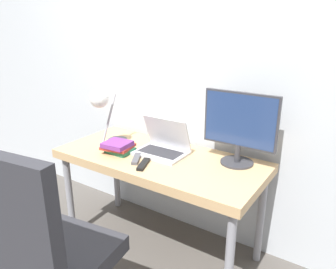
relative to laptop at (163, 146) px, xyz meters
The scene contains 9 objects.
wall_back 0.62m from the laptop, 88.40° to the left, with size 8.00×0.05×2.60m.
desk 0.13m from the laptop, 80.99° to the right, with size 1.40×0.63×0.72m.
laptop is the anchor object (origin of this frame).
monitor 0.54m from the laptop, 14.50° to the left, with size 0.47×0.21×0.46m.
desk_lamp 0.51m from the laptop, 163.17° to the right, with size 0.14×0.30×0.42m.
office_chair 0.99m from the laptop, 91.74° to the right, with size 0.64×0.65×1.09m.
book_stack 0.30m from the laptop, 148.05° to the right, with size 0.22×0.21×0.08m.
tv_remote 0.21m from the laptop, 111.50° to the right, with size 0.12×0.16×0.02m.
media_remote 0.24m from the laptop, 86.41° to the right, with size 0.10×0.17×0.02m.
Camera 1 is at (1.16, -1.32, 1.57)m, focal length 35.00 mm.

